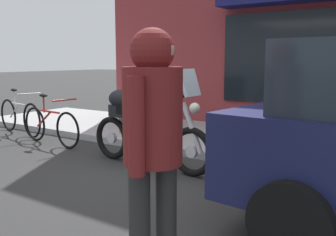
{
  "coord_description": "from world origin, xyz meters",
  "views": [
    {
      "loc": [
        2.86,
        -3.94,
        1.52
      ],
      "look_at": [
        -0.19,
        0.53,
        0.7
      ],
      "focal_mm": 41.19,
      "sensor_mm": 36.0,
      "label": 1
    }
  ],
  "objects": [
    {
      "name": "pedestrian_walking",
      "position": [
        1.43,
        -2.01,
        1.08
      ],
      "size": [
        0.45,
        0.55,
        1.72
      ],
      "color": "#282828",
      "rests_on": "ground_plane"
    },
    {
      "name": "sandwich_board_sign",
      "position": [
        -1.4,
        1.99,
        0.6
      ],
      "size": [
        0.55,
        0.42,
        0.96
      ],
      "color": "black",
      "rests_on": "sidewalk_curb"
    },
    {
      "name": "second_bicycle_by_cafe",
      "position": [
        -4.05,
        0.78,
        0.38
      ],
      "size": [
        1.73,
        0.49,
        0.93
      ],
      "color": "black",
      "rests_on": "ground_plane"
    },
    {
      "name": "parked_bicycle",
      "position": [
        -2.74,
        0.51,
        0.36
      ],
      "size": [
        1.66,
        0.48,
        0.91
      ],
      "color": "black",
      "rests_on": "ground_plane"
    },
    {
      "name": "ground_plane",
      "position": [
        0.0,
        0.0,
        0.0
      ],
      "size": [
        80.0,
        80.0,
        0.0
      ],
      "primitive_type": "plane",
      "color": "#2E2E2E"
    },
    {
      "name": "touring_motorcycle",
      "position": [
        -0.52,
        0.37,
        0.61
      ],
      "size": [
        2.14,
        0.74,
        1.41
      ],
      "color": "black",
      "rests_on": "ground_plane"
    }
  ]
}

